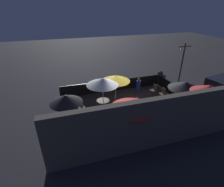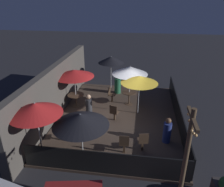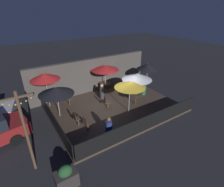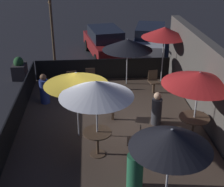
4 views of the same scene
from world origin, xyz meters
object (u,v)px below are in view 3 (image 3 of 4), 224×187
dining_table_0 (136,96)px  patron_2 (102,92)px  patio_chair_3 (68,99)px  light_post (25,130)px  dining_table_1 (105,85)px  planter_box (66,177)px  patio_umbrella_5 (45,76)px  patio_chair_2 (87,123)px  patron_1 (109,128)px  patio_umbrella_2 (130,84)px  patio_umbrella_3 (148,66)px  patio_chair_1 (77,118)px  patio_umbrella_1 (105,68)px  patio_chair_0 (128,91)px  patio_umbrella_4 (56,91)px  patron_0 (143,88)px  patio_umbrella_0 (137,76)px  patio_chair_4 (107,102)px

dining_table_0 → patron_2: bearing=127.8°
patio_chair_3 → light_post: (-3.17, -4.36, 1.50)m
dining_table_1 → planter_box: bearing=-131.2°
patio_umbrella_5 → patio_chair_2: 4.44m
patron_1 → patio_umbrella_2: bearing=44.6°
patio_umbrella_2 → dining_table_0: patio_umbrella_2 is taller
patio_umbrella_5 → planter_box: 6.90m
patio_umbrella_3 → patio_chair_1: size_ratio=2.41×
patio_umbrella_3 → patron_1: size_ratio=1.88×
patio_umbrella_1 → patio_umbrella_2: 3.66m
patio_chair_1 → planter_box: 3.81m
patron_2 → planter_box: 7.35m
patio_chair_0 → patio_chair_3: 4.51m
patio_umbrella_1 → patio_chair_3: 3.83m
patio_umbrella_5 → patio_umbrella_2: bearing=-40.5°
patron_2 → patio_umbrella_4: bearing=56.0°
patio_umbrella_2 → planter_box: patio_umbrella_2 is taller
patron_0 → light_post: bearing=1.6°
patron_1 → patio_chair_0: bearing=55.3°
patio_umbrella_4 → patron_2: 3.78m
patio_umbrella_0 → patio_chair_2: size_ratio=2.50×
patio_umbrella_0 → patio_chair_0: 1.96m
patio_umbrella_1 → patio_chair_4: bearing=-118.9°
patio_umbrella_4 → patio_chair_3: bearing=46.3°
patio_umbrella_1 → light_post: bearing=-143.2°
patio_umbrella_1 → patron_1: patio_umbrella_1 is taller
patio_umbrella_2 → patio_chair_4: size_ratio=2.37×
patron_2 → patio_chair_4: bearing=118.9°
patio_umbrella_0 → patio_umbrella_4: patio_umbrella_0 is taller
patio_umbrella_0 → light_post: size_ratio=0.61×
planter_box → patio_chair_2: bearing=50.5°
patio_chair_1 → light_post: bearing=-149.3°
patio_umbrella_1 → patio_umbrella_4: size_ratio=1.05×
dining_table_1 → patron_1: (-2.80, -5.01, -0.04)m
patio_chair_3 → patron_1: 4.45m
dining_table_1 → dining_table_0: bearing=-77.1°
patio_umbrella_1 → patio_chair_4: patio_umbrella_1 is taller
patio_chair_1 → patio_umbrella_0: bearing=-0.0°
dining_table_0 → patio_umbrella_0: bearing=166.0°
dining_table_1 → patio_chair_4: 2.80m
patron_0 → light_post: 9.39m
patio_umbrella_5 → patio_umbrella_3: bearing=-11.8°
patio_umbrella_4 → patio_chair_1: 2.13m
patio_umbrella_4 → patio_umbrella_2: bearing=-26.6°
dining_table_1 → patron_0: (2.22, -2.19, -0.04)m
patio_chair_1 → patio_umbrella_4: bearing=106.8°
patio_chair_0 → patron_2: patron_2 is taller
patron_0 → patio_umbrella_5: bearing=-33.5°
patio_chair_4 → patio_umbrella_0: bearing=-0.0°
patio_chair_0 → patron_0: 1.39m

